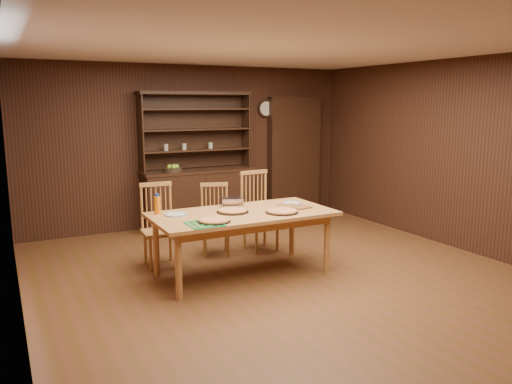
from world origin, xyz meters
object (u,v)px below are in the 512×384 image
dining_table (242,218)px  chair_center (215,217)px  chair_left (159,222)px  juice_bottle (157,205)px  chair_right (258,208)px  china_hutch (198,191)px

dining_table → chair_center: chair_center is taller
chair_left → juice_bottle: (-0.14, -0.44, 0.31)m
juice_bottle → chair_left: bearing=73.0°
dining_table → juice_bottle: 0.99m
chair_right → china_hutch: bearing=95.5°
chair_left → juice_bottle: bearing=-103.8°
china_hutch → chair_right: bearing=-80.1°
chair_center → chair_right: (0.61, -0.06, 0.07)m
juice_bottle → chair_right: bearing=17.6°
chair_right → juice_bottle: chair_right is taller
dining_table → chair_center: bearing=87.4°
juice_bottle → china_hutch: bearing=58.0°
chair_right → juice_bottle: size_ratio=4.65×
chair_center → juice_bottle: size_ratio=4.08×
chair_center → chair_right: 0.62m
china_hutch → chair_left: china_hutch is taller
dining_table → chair_right: bearing=53.0°
chair_left → china_hutch: bearing=57.8°
chair_right → chair_left: bearing=177.6°
chair_center → chair_left: bearing=-154.6°
chair_left → chair_center: chair_left is taller
chair_center → juice_bottle: bearing=-131.7°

